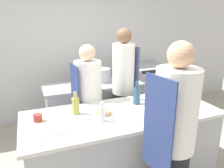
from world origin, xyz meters
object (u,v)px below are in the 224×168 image
object	(u,v)px
bottle_vinegar	(137,95)
cup	(38,118)
bowl_mixing_large	(103,112)
bottle_olive_oil	(137,94)
oven_range	(147,88)
chef_at_stove	(123,87)
chef_at_pass_far	(89,103)
bottle_cooking_oil	(76,105)
stockpot	(102,75)
chef_at_prep_near	(173,141)
bowl_prep_small	(180,97)
bottle_wine	(102,114)

from	to	relation	value
bottle_vinegar	cup	xyz separation A→B (m)	(-1.22, -0.05, -0.08)
cup	bowl_mixing_large	bearing A→B (deg)	-7.25
bottle_olive_oil	cup	bearing A→B (deg)	-172.18
oven_range	chef_at_stove	xyz separation A→B (m)	(-0.99, -0.93, 0.42)
chef_at_stove	chef_at_pass_far	world-z (taller)	chef_at_stove
bottle_cooking_oil	stockpot	size ratio (longest dim) A/B	0.87
stockpot	bottle_olive_oil	bearing A→B (deg)	-81.51
oven_range	bottle_vinegar	xyz separation A→B (m)	(-1.07, -1.52, 0.50)
cup	stockpot	distance (m)	1.65
chef_at_prep_near	bottle_cooking_oil	xyz separation A→B (m)	(-0.68, 0.90, 0.10)
bottle_cooking_oil	stockpot	world-z (taller)	bottle_cooking_oil
chef_at_stove	stockpot	xyz separation A→B (m)	(-0.17, 0.55, 0.08)
chef_at_pass_far	bowl_prep_small	bearing A→B (deg)	-118.88
oven_range	stockpot	size ratio (longest dim) A/B	3.25
bottle_cooking_oil	bowl_mixing_large	distance (m)	0.33
oven_range	chef_at_pass_far	bearing A→B (deg)	-145.92
chef_at_stove	bottle_wine	bearing A→B (deg)	-41.59
bottle_olive_oil	bowl_prep_small	size ratio (longest dim) A/B	1.08
chef_at_pass_far	bottle_vinegar	distance (m)	0.71
chef_at_stove	bowl_mixing_large	distance (m)	0.94
chef_at_pass_far	stockpot	xyz separation A→B (m)	(0.44, 0.70, 0.19)
bottle_wine	stockpot	bearing A→B (deg)	71.24
chef_at_prep_near	stockpot	xyz separation A→B (m)	(0.04, 2.07, 0.11)
bottle_wine	stockpot	size ratio (longest dim) A/B	0.71
bottle_vinegar	bottle_wine	world-z (taller)	bottle_vinegar
chef_at_pass_far	bottle_wine	distance (m)	0.77
bottle_vinegar	stockpot	world-z (taller)	bottle_vinegar
bottle_cooking_oil	bowl_prep_small	world-z (taller)	bottle_cooking_oil
bowl_mixing_large	chef_at_stove	bearing A→B (deg)	51.36
bottle_olive_oil	bottle_wine	bearing A→B (deg)	-146.28
chef_at_stove	cup	size ratio (longest dim) A/B	19.34
bottle_wine	bottle_cooking_oil	size ratio (longest dim) A/B	0.82
bottle_olive_oil	oven_range	bearing A→B (deg)	54.34
bottle_olive_oil	chef_at_stove	bearing A→B (deg)	88.17
bottle_cooking_oil	chef_at_prep_near	bearing A→B (deg)	-53.12
bowl_prep_small	cup	bearing A→B (deg)	179.16
bottle_vinegar	oven_range	bearing A→B (deg)	54.81
cup	stockpot	xyz separation A→B (m)	(1.14, 1.20, 0.08)
chef_at_pass_far	cup	xyz separation A→B (m)	(-0.70, -0.50, 0.12)
bottle_olive_oil	bottle_vinegar	world-z (taller)	bottle_vinegar
chef_at_pass_far	bottle_wine	world-z (taller)	chef_at_pass_far
bowl_mixing_large	bottle_olive_oil	bearing A→B (deg)	25.01
oven_range	bottle_vinegar	distance (m)	1.93
oven_range	bowl_mixing_large	size ratio (longest dim) A/B	5.86
bottle_olive_oil	bowl_prep_small	world-z (taller)	bottle_olive_oil
oven_range	chef_at_prep_near	size ratio (longest dim) A/B	0.57
bowl_prep_small	cup	xyz separation A→B (m)	(-1.85, 0.03, 0.00)
oven_range	bottle_wine	bearing A→B (deg)	-132.03
chef_at_prep_near	stockpot	world-z (taller)	chef_at_prep_near
bottle_olive_oil	bowl_prep_small	bearing A→B (deg)	-20.08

